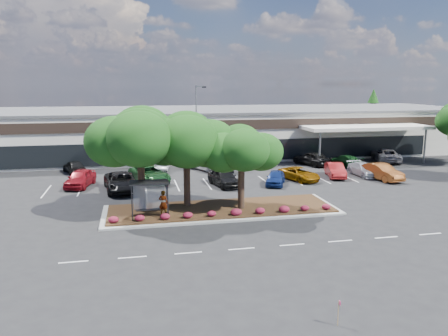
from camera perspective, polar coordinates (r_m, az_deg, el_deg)
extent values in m
plane|color=black|center=(30.79, 4.83, -7.48)|extent=(160.00, 160.00, 0.00)
cube|color=white|center=(62.90, -4.04, 4.77)|extent=(80.00, 20.00, 6.00)
cube|color=#505052|center=(62.64, -4.07, 7.59)|extent=(80.40, 20.40, 0.30)
cube|color=black|center=(52.83, -2.56, 5.58)|extent=(80.00, 0.25, 1.20)
cube|color=black|center=(53.22, -2.53, 2.15)|extent=(60.00, 0.18, 2.60)
cube|color=red|center=(52.13, -9.10, 5.38)|extent=(6.00, 0.12, 1.00)
cube|color=white|center=(57.33, 18.09, 5.07)|extent=(16.00, 5.00, 0.40)
cylinder|color=slate|center=(52.65, 12.39, 2.36)|extent=(0.24, 0.24, 4.20)
cylinder|color=slate|center=(59.75, 24.75, 2.60)|extent=(0.24, 0.24, 4.20)
cube|color=#A0A19B|center=(34.00, -0.35, -5.52)|extent=(18.00, 6.00, 0.15)
cube|color=#493218|center=(33.97, -0.35, -5.32)|extent=(17.20, 5.20, 0.12)
cube|color=silver|center=(26.08, -19.07, -11.51)|extent=(1.60, 0.12, 0.01)
cube|color=silver|center=(25.84, -11.88, -11.34)|extent=(1.60, 0.12, 0.01)
cube|color=silver|center=(26.00, -4.69, -10.99)|extent=(1.60, 0.12, 0.01)
cube|color=silver|center=(26.55, 2.29, -10.49)|extent=(1.60, 0.12, 0.01)
cube|color=silver|center=(27.46, 8.88, -9.87)|extent=(1.60, 0.12, 0.01)
cube|color=silver|center=(28.71, 14.95, -9.19)|extent=(1.60, 0.12, 0.01)
cube|color=silver|center=(30.24, 20.43, -8.48)|extent=(1.60, 0.12, 0.01)
cube|color=silver|center=(32.01, 25.33, -7.78)|extent=(1.60, 0.12, 0.01)
cube|color=silver|center=(43.32, -22.20, -2.84)|extent=(0.12, 5.00, 0.01)
cube|color=silver|center=(42.87, -18.25, -2.71)|extent=(0.12, 5.00, 0.01)
cube|color=silver|center=(42.62, -14.24, -2.57)|extent=(0.12, 5.00, 0.01)
cube|color=silver|center=(42.59, -10.21, -2.41)|extent=(0.12, 5.00, 0.01)
cube|color=silver|center=(42.76, -6.19, -2.25)|extent=(0.12, 5.00, 0.01)
cube|color=silver|center=(43.15, -2.22, -2.07)|extent=(0.12, 5.00, 0.01)
cube|color=silver|center=(43.73, 1.66, -1.89)|extent=(0.12, 5.00, 0.01)
cube|color=silver|center=(44.52, 5.42, -1.71)|extent=(0.12, 5.00, 0.01)
cube|color=silver|center=(45.48, 9.03, -1.53)|extent=(0.12, 5.00, 0.01)
cube|color=silver|center=(46.62, 12.48, -1.35)|extent=(0.12, 5.00, 0.01)
cube|color=silver|center=(47.92, 15.76, -1.17)|extent=(0.12, 5.00, 0.01)
cube|color=silver|center=(49.37, 18.85, -1.00)|extent=(0.12, 5.00, 0.01)
cylinder|color=black|center=(32.46, -11.94, -3.93)|extent=(0.08, 0.08, 2.50)
cylinder|color=black|center=(32.54, -7.53, -3.75)|extent=(0.08, 0.08, 2.50)
cylinder|color=black|center=(31.20, -11.93, -4.53)|extent=(0.08, 0.08, 2.50)
cylinder|color=black|center=(31.28, -7.34, -4.34)|extent=(0.08, 0.08, 2.50)
cube|color=black|center=(31.54, -9.76, -1.87)|extent=(2.75, 1.55, 0.10)
cube|color=silver|center=(32.44, -9.74, -3.63)|extent=(2.30, 0.03, 2.00)
cube|color=black|center=(32.30, -9.66, -5.39)|extent=(2.00, 0.35, 0.06)
cone|color=#0D3C0D|center=(83.73, 18.81, 6.77)|extent=(3.96, 3.96, 9.00)
imported|color=#594C47|center=(32.00, -7.93, -4.56)|extent=(0.82, 0.70, 1.90)
cube|color=#A0A19B|center=(52.12, -3.57, 0.39)|extent=(0.50, 0.50, 0.40)
cylinder|color=slate|center=(51.47, -3.63, 5.64)|extent=(0.14, 0.14, 9.17)
cube|color=slate|center=(51.22, -3.18, 10.58)|extent=(0.93, 0.42, 0.14)
cube|color=black|center=(51.18, -2.61, 10.51)|extent=(0.51, 0.39, 0.18)
cube|color=#96764E|center=(19.22, 14.69, -17.89)|extent=(0.03, 0.03, 1.07)
cube|color=#E23B7E|center=(19.03, 14.89, -16.68)|extent=(0.02, 0.14, 0.18)
imported|color=maroon|center=(43.97, -18.26, -1.28)|extent=(3.01, 5.19, 1.66)
imported|color=black|center=(41.21, -13.28, -1.80)|extent=(3.54, 6.34, 1.68)
imported|color=#17411C|center=(44.24, -9.71, -0.81)|extent=(4.51, 6.50, 1.65)
imported|color=black|center=(42.08, 0.01, -1.26)|extent=(2.86, 5.11, 1.64)
imported|color=navy|center=(42.89, 6.74, -1.28)|extent=(3.17, 4.39, 1.39)
imported|color=#774603|center=(45.22, 9.77, -0.76)|extent=(3.78, 5.27, 1.33)
imported|color=maroon|center=(47.58, 14.32, -0.27)|extent=(2.66, 4.79, 1.49)
imported|color=#AEB2BA|center=(49.10, 17.80, -0.20)|extent=(2.02, 4.74, 1.36)
imported|color=brown|center=(47.63, 19.85, -0.47)|extent=(2.76, 5.29, 1.66)
imported|color=black|center=(50.86, -18.98, 0.16)|extent=(3.14, 4.61, 1.46)
imported|color=white|center=(50.74, -8.15, 0.68)|extent=(2.43, 4.97, 1.57)
imported|color=silver|center=(49.79, -1.90, 0.55)|extent=(4.34, 5.89, 1.49)
imported|color=#B5BBC2|center=(49.72, -0.71, 0.59)|extent=(3.97, 5.89, 1.58)
imported|color=black|center=(51.98, 3.34, 0.99)|extent=(2.83, 4.76, 1.52)
imported|color=black|center=(53.91, 11.38, 1.26)|extent=(3.76, 5.43, 1.72)
imported|color=#174A1E|center=(54.23, 15.55, 0.94)|extent=(2.78, 4.98, 1.36)
imported|color=#5C5A62|center=(58.91, 20.40, 1.58)|extent=(4.78, 6.72, 1.70)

